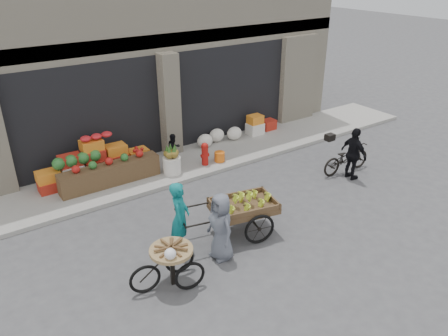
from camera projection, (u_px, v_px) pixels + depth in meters
ground at (271, 224)px, 10.53m from camera, size 80.00×80.00×0.00m
sidewalk at (186, 163)px, 13.55m from camera, size 18.00×2.20×0.12m
building at (125, 36)px, 15.03m from camera, size 14.00×6.45×7.00m
fruit_display at (104, 161)px, 12.23m from camera, size 3.10×1.12×1.24m
pineapple_bin at (172, 165)px, 12.66m from camera, size 0.52×0.52×0.50m
fire_hydrant at (205, 153)px, 13.13m from camera, size 0.22×0.22×0.71m
orange_bucket at (220, 157)px, 13.45m from camera, size 0.32×0.32×0.30m
right_bay_goods at (242, 130)px, 15.18m from camera, size 3.35×0.60×0.70m
seated_person at (174, 149)px, 13.22m from camera, size 0.51×0.43×0.93m
banana_cart at (241, 205)px, 9.88m from camera, size 2.61×1.48×1.03m
vendor_woman at (180, 218)px, 9.25m from camera, size 0.68×0.72×1.66m
tricycle_cart at (171, 261)px, 8.37m from camera, size 1.46×0.96×0.95m
vendor_grey at (221, 227)px, 9.07m from camera, size 0.49×0.75×1.52m
bicycle at (346, 158)px, 12.93m from camera, size 1.75×0.70×0.90m
cyclist at (354, 154)px, 12.39m from camera, size 0.43×0.93×1.54m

